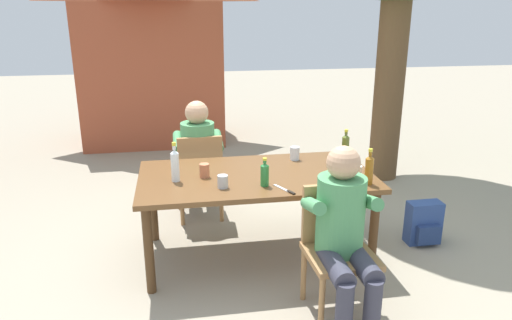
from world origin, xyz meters
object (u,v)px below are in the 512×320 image
Objects in this scene: bottle_clear at (175,165)px; backpack_by_near_side at (424,224)px; dining_table at (256,183)px; cup_white at (357,173)px; chair_near_right at (337,243)px; person_in_plaid_shirt at (198,152)px; cup_steel at (223,182)px; person_in_white_shirt at (344,227)px; bottle_amber at (369,169)px; table_knife at (286,190)px; cup_terracotta at (205,171)px; bottle_green at (265,174)px; cup_glass at (295,153)px; brick_kiosk at (152,50)px; bottle_olive at (345,145)px; chair_far_left at (200,172)px.

bottle_clear is 0.81× the size of backpack_by_near_side.
dining_table reaches higher than backpack_by_near_side.
cup_white is 0.98m from backpack_by_near_side.
person_in_plaid_shirt reaches higher than chair_near_right.
person_in_plaid_shirt reaches higher than dining_table.
person_in_white_shirt is at bearing -42.60° from cup_steel.
bottle_clear reaches higher than bottle_amber.
bottle_clear is at bearing 156.77° from table_knife.
cup_terracotta is 0.49× the size of table_knife.
bottle_amber reaches higher than backpack_by_near_side.
backpack_by_near_side is (1.48, 0.22, -0.64)m from bottle_green.
cup_glass is at bearing 161.63° from backpack_by_near_side.
bottle_green is (0.44, -1.18, 0.16)m from person_in_plaid_shirt.
backpack_by_near_side is at bearing 8.49° from bottle_green.
bottle_clear is at bearing 140.94° from person_in_white_shirt.
table_knife is 4.53m from brick_kiosk.
cup_white reaches higher than backpack_by_near_side.
person_in_plaid_shirt is at bearing 110.53° from bottle_green.
backpack_by_near_side is at bearing -1.30° from cup_terracotta.
chair_near_right is 1.19m from cup_terracotta.
bottle_olive reaches higher than cup_white.
bottle_olive is 0.98m from backpack_by_near_side.
person_in_plaid_shirt is 10.71× the size of cup_terracotta.
chair_far_left is at bearing -80.77° from brick_kiosk.
chair_near_right is 1.35m from backpack_by_near_side.
person_in_white_shirt is (0.84, -1.71, 0.17)m from chair_far_left.
bottle_green is at bearing -67.76° from chair_far_left.
person_in_plaid_shirt is 4.20× the size of bottle_amber.
bottle_olive is at bearing 34.70° from bottle_green.
person_in_white_shirt is (0.00, -0.11, 0.17)m from chair_near_right.
chair_near_right is 0.69m from bottle_amber.
chair_near_right is at bearing -122.09° from cup_white.
dining_table is 0.53m from cup_glass.
brick_kiosk reaches higher than backpack_by_near_side.
person_in_white_shirt reaches higher than bottle_green.
chair_far_left reaches higher than backpack_by_near_side.
person_in_white_shirt is at bearing -65.20° from dining_table.
person_in_white_shirt is 2.01m from person_in_plaid_shirt.
chair_far_left is 1.73m from bottle_amber.
table_knife is at bearing -177.51° from bottle_amber.
cup_steel is 0.47m from table_knife.
backpack_by_near_side is at bearing -18.37° from cup_glass.
bottle_clear is 0.70m from bottle_green.
brick_kiosk is (-1.09, 4.35, 0.66)m from table_knife.
cup_glass is (-0.40, 0.68, -0.06)m from bottle_amber.
chair_far_left reaches higher than cup_terracotta.
backpack_by_near_side is at bearing 34.94° from chair_near_right.
person_in_plaid_shirt is 4.62× the size of bottle_olive.
chair_far_left is 1.20m from bottle_green.
person_in_plaid_shirt is 12.12× the size of cup_steel.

